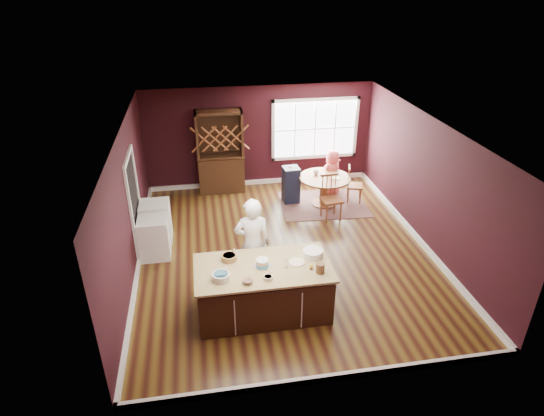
# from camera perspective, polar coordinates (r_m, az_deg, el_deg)

# --- Properties ---
(room_shell) EXTENTS (7.00, 7.00, 7.00)m
(room_shell) POSITION_cam_1_polar(r_m,az_deg,el_deg) (8.97, 1.61, 1.82)
(room_shell) COLOR #574015
(room_shell) RESTS_ON ground
(window) EXTENTS (2.36, 0.10, 1.66)m
(window) POSITION_cam_1_polar(r_m,az_deg,el_deg) (12.39, 5.41, 9.87)
(window) COLOR white
(window) RESTS_ON room_shell
(doorway) EXTENTS (0.08, 1.26, 2.13)m
(doorway) POSITION_cam_1_polar(r_m,az_deg,el_deg) (9.61, -16.79, 0.24)
(doorway) COLOR white
(doorway) RESTS_ON room_shell
(kitchen_island) EXTENTS (2.27, 1.19, 0.92)m
(kitchen_island) POSITION_cam_1_polar(r_m,az_deg,el_deg) (7.85, -1.10, -10.28)
(kitchen_island) COLOR black
(kitchen_island) RESTS_ON ground
(dining_table) EXTENTS (1.27, 1.27, 0.75)m
(dining_table) POSITION_cam_1_polar(r_m,az_deg,el_deg) (11.36, 6.59, 2.89)
(dining_table) COLOR brown
(dining_table) RESTS_ON ground
(baker) EXTENTS (0.70, 0.49, 1.81)m
(baker) POSITION_cam_1_polar(r_m,az_deg,el_deg) (8.19, -2.45, -4.54)
(baker) COLOR white
(baker) RESTS_ON ground
(layer_cake) EXTENTS (0.30, 0.30, 0.12)m
(layer_cake) POSITION_cam_1_polar(r_m,az_deg,el_deg) (7.55, -1.23, -6.88)
(layer_cake) COLOR silver
(layer_cake) RESTS_ON kitchen_island
(bowl_blue) EXTENTS (0.28, 0.28, 0.11)m
(bowl_blue) POSITION_cam_1_polar(r_m,az_deg,el_deg) (7.29, -6.41, -8.54)
(bowl_blue) COLOR silver
(bowl_blue) RESTS_ON kitchen_island
(bowl_yellow) EXTENTS (0.26, 0.26, 0.10)m
(bowl_yellow) POSITION_cam_1_polar(r_m,az_deg,el_deg) (7.73, -5.40, -6.20)
(bowl_yellow) COLOR olive
(bowl_yellow) RESTS_ON kitchen_island
(bowl_pink) EXTENTS (0.17, 0.17, 0.06)m
(bowl_pink) POSITION_cam_1_polar(r_m,az_deg,el_deg) (7.19, -3.09, -9.23)
(bowl_pink) COLOR silver
(bowl_pink) RESTS_ON kitchen_island
(bowl_olive) EXTENTS (0.15, 0.15, 0.06)m
(bowl_olive) POSITION_cam_1_polar(r_m,az_deg,el_deg) (7.27, -0.49, -8.74)
(bowl_olive) COLOR beige
(bowl_olive) RESTS_ON kitchen_island
(drinking_glass) EXTENTS (0.08, 0.08, 0.15)m
(drinking_glass) POSITION_cam_1_polar(r_m,az_deg,el_deg) (7.51, 1.80, -7.00)
(drinking_glass) COLOR silver
(drinking_glass) RESTS_ON kitchen_island
(dinner_plate) EXTENTS (0.27, 0.27, 0.02)m
(dinner_plate) POSITION_cam_1_polar(r_m,az_deg,el_deg) (7.66, 3.12, -6.81)
(dinner_plate) COLOR #FFE9C1
(dinner_plate) RESTS_ON kitchen_island
(white_tub) EXTENTS (0.35, 0.35, 0.12)m
(white_tub) POSITION_cam_1_polar(r_m,az_deg,el_deg) (7.83, 5.15, -5.64)
(white_tub) COLOR silver
(white_tub) RESTS_ON kitchen_island
(stoneware_crock) EXTENTS (0.14, 0.14, 0.17)m
(stoneware_crock) POSITION_cam_1_polar(r_m,az_deg,el_deg) (7.42, 6.07, -7.48)
(stoneware_crock) COLOR brown
(stoneware_crock) RESTS_ON kitchen_island
(toy_figurine) EXTENTS (0.05, 0.05, 0.09)m
(toy_figurine) POSITION_cam_1_polar(r_m,az_deg,el_deg) (7.50, 4.94, -7.40)
(toy_figurine) COLOR yellow
(toy_figurine) RESTS_ON kitchen_island
(rug) EXTENTS (2.23, 1.77, 0.01)m
(rug) POSITION_cam_1_polar(r_m,az_deg,el_deg) (11.59, 6.45, 0.51)
(rug) COLOR brown
(rug) RESTS_ON ground
(chair_east) EXTENTS (0.48, 0.50, 0.95)m
(chair_east) POSITION_cam_1_polar(r_m,az_deg,el_deg) (11.65, 10.36, 2.96)
(chair_east) COLOR brown
(chair_east) RESTS_ON ground
(chair_south) EXTENTS (0.51, 0.49, 1.10)m
(chair_south) POSITION_cam_1_polar(r_m,az_deg,el_deg) (10.69, 7.49, 1.27)
(chair_south) COLOR #955D23
(chair_south) RESTS_ON ground
(chair_north) EXTENTS (0.44, 0.43, 0.90)m
(chair_north) POSITION_cam_1_polar(r_m,az_deg,el_deg) (12.23, 7.28, 4.27)
(chair_north) COLOR brown
(chair_north) RESTS_ON ground
(seated_woman) EXTENTS (0.71, 0.63, 1.23)m
(seated_woman) POSITION_cam_1_polar(r_m,az_deg,el_deg) (11.87, 7.53, 4.37)
(seated_woman) COLOR #EB5864
(seated_woman) RESTS_ON ground
(high_chair) EXTENTS (0.42, 0.42, 0.97)m
(high_chair) POSITION_cam_1_polar(r_m,az_deg,el_deg) (11.47, 2.38, 3.04)
(high_chair) COLOR black
(high_chair) RESTS_ON ground
(toddler) EXTENTS (0.18, 0.14, 0.26)m
(toddler) POSITION_cam_1_polar(r_m,az_deg,el_deg) (11.39, 2.55, 4.63)
(toddler) COLOR #8CA5BF
(toddler) RESTS_ON high_chair
(table_plate) EXTENTS (0.21, 0.21, 0.02)m
(table_plate) POSITION_cam_1_polar(r_m,az_deg,el_deg) (11.23, 7.90, 3.74)
(table_plate) COLOR beige
(table_plate) RESTS_ON dining_table
(table_cup) EXTENTS (0.15, 0.15, 0.10)m
(table_cup) POSITION_cam_1_polar(r_m,az_deg,el_deg) (11.39, 5.56, 4.48)
(table_cup) COLOR silver
(table_cup) RESTS_ON dining_table
(hutch) EXTENTS (1.19, 0.50, 2.18)m
(hutch) POSITION_cam_1_polar(r_m,az_deg,el_deg) (11.91, -6.50, 6.98)
(hutch) COLOR black
(hutch) RESTS_ON ground
(washer) EXTENTS (0.59, 0.58, 0.86)m
(washer) POSITION_cam_1_polar(r_m,az_deg,el_deg) (9.57, -14.54, -3.63)
(washer) COLOR white
(washer) RESTS_ON ground
(dryer) EXTENTS (0.62, 0.60, 0.90)m
(dryer) POSITION_cam_1_polar(r_m,az_deg,el_deg) (10.12, -14.34, -1.69)
(dryer) COLOR white
(dryer) RESTS_ON ground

